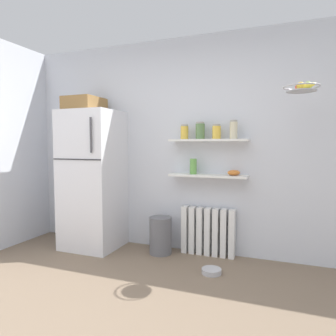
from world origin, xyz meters
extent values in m
plane|color=#7A6651|center=(0.00, 0.50, 0.00)|extent=(7.04, 7.04, 0.00)
cube|color=silver|center=(0.00, 2.05, 1.30)|extent=(7.04, 0.10, 2.60)
cube|color=silver|center=(-1.20, 1.69, 0.87)|extent=(0.68, 0.63, 1.73)
cube|color=#262628|center=(-1.20, 1.37, 1.14)|extent=(0.67, 0.01, 0.01)
cylinder|color=#4C4C51|center=(-0.99, 1.35, 1.42)|extent=(0.02, 0.02, 0.40)
cube|color=olive|center=(-1.30, 1.69, 1.82)|extent=(0.41, 0.44, 0.17)
cube|color=white|center=(-0.04, 1.92, 0.28)|extent=(0.07, 0.12, 0.56)
cube|color=white|center=(0.05, 1.92, 0.28)|extent=(0.07, 0.12, 0.56)
cube|color=white|center=(0.15, 1.92, 0.28)|extent=(0.07, 0.12, 0.56)
cube|color=white|center=(0.24, 1.92, 0.28)|extent=(0.07, 0.12, 0.56)
cube|color=white|center=(0.34, 1.92, 0.28)|extent=(0.07, 0.12, 0.56)
cube|color=white|center=(0.43, 1.92, 0.28)|extent=(0.07, 0.12, 0.56)
cube|color=white|center=(0.52, 1.92, 0.28)|extent=(0.07, 0.12, 0.56)
cube|color=white|center=(0.24, 1.89, 0.95)|extent=(0.91, 0.22, 0.02)
cube|color=white|center=(0.24, 1.89, 1.36)|extent=(0.91, 0.22, 0.02)
cylinder|color=yellow|center=(-0.05, 1.89, 1.45)|extent=(0.09, 0.09, 0.15)
cylinder|color=gray|center=(-0.05, 1.89, 1.54)|extent=(0.08, 0.08, 0.02)
cylinder|color=#5B7F4C|center=(0.14, 1.89, 1.46)|extent=(0.11, 0.11, 0.18)
cylinder|color=gray|center=(0.14, 1.89, 1.56)|extent=(0.10, 0.10, 0.02)
cylinder|color=yellow|center=(0.34, 1.89, 1.45)|extent=(0.10, 0.10, 0.15)
cylinder|color=gray|center=(0.34, 1.89, 1.53)|extent=(0.09, 0.09, 0.02)
cylinder|color=beige|center=(0.53, 1.89, 1.47)|extent=(0.09, 0.09, 0.19)
cylinder|color=gray|center=(0.53, 1.89, 1.57)|extent=(0.08, 0.08, 0.02)
cylinder|color=#66A84C|center=(0.06, 1.89, 1.05)|extent=(0.08, 0.08, 0.18)
ellipsoid|color=orange|center=(0.54, 1.89, 0.99)|extent=(0.14, 0.14, 0.06)
cylinder|color=slate|center=(-0.30, 1.76, 0.22)|extent=(0.27, 0.27, 0.44)
cylinder|color=#B7B7BC|center=(0.41, 1.41, 0.03)|extent=(0.20, 0.20, 0.05)
torus|color=#B2B2B7|center=(1.20, 1.53, 1.84)|extent=(0.33, 0.33, 0.01)
cylinder|color=#A8A8AD|center=(1.20, 1.53, 1.80)|extent=(0.26, 0.26, 0.01)
sphere|color=#7FAD38|center=(1.25, 1.53, 1.85)|extent=(0.08, 0.08, 0.08)
sphere|color=red|center=(1.18, 1.56, 1.84)|extent=(0.07, 0.07, 0.07)
sphere|color=gold|center=(1.19, 1.51, 1.84)|extent=(0.07, 0.07, 0.07)
ellipsoid|color=yellow|center=(1.24, 1.50, 1.84)|extent=(0.18, 0.05, 0.09)
camera|label=1|loc=(1.08, -1.59, 1.31)|focal=32.85mm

